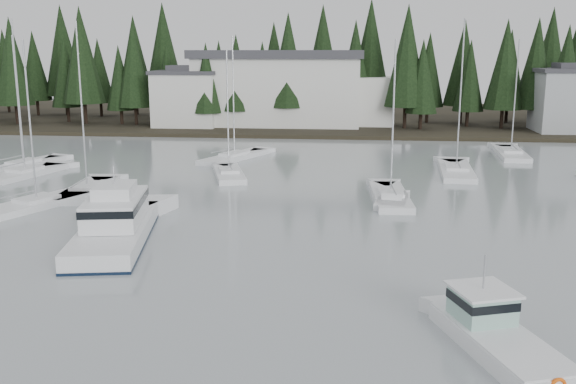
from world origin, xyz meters
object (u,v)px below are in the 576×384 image
Objects in this scene: sailboat_3 at (88,192)px; sailboat_9 at (390,199)px; sailboat_5 at (235,159)px; sailboat_12 at (24,167)px; house_west at (187,97)px; sailboat_10 at (229,176)px; runabout_1 at (392,203)px; house_east_a at (574,99)px; sailboat_6 at (25,175)px; lobster_boat_teal at (495,336)px; sailboat_13 at (37,206)px; sailboat_8 at (456,172)px; harbor_inn at (292,89)px; cabin_cruiser_center at (116,228)px; sailboat_1 at (511,155)px.

sailboat_3 is 1.11× the size of sailboat_9.
sailboat_5 is 1.00× the size of sailboat_12.
sailboat_10 is (12.92, -35.00, -4.58)m from house_west.
runabout_1 is at bearing -58.44° from house_west.
sailboat_6 is (-60.04, -35.37, -4.82)m from house_east_a.
sailboat_12 is (-35.44, 10.42, 0.01)m from sailboat_9.
lobster_boat_teal is at bearing -118.13° from sailboat_12.
sailboat_13 is at bearing 120.99° from sailboat_10.
sailboat_8 is at bearing -32.77° from sailboat_9.
house_west reaches higher than lobster_boat_teal.
sailboat_13 is (-10.76, -22.47, -0.00)m from sailboat_5.
sailboat_12 is (-21.14, 2.47, 0.00)m from sailboat_10.
sailboat_5 reaches higher than sailboat_9.
sailboat_8 reaches higher than sailboat_5.
sailboat_10 reaches higher than harbor_inn.
sailboat_10 is at bearing -93.17° from harbor_inn.
cabin_cruiser_center is 11.90m from sailboat_13.
sailboat_6 is at bearing 29.32° from cabin_cruiser_center.
house_west reaches higher than cabin_cruiser_center.
sailboat_5 reaches higher than sailboat_10.
sailboat_6 is 1.22× the size of sailboat_10.
sailboat_12 reaches higher than cabin_cruiser_center.
sailboat_13 is at bearing 178.67° from sailboat_5.
sailboat_8 is (22.36, -5.70, 0.00)m from sailboat_5.
sailboat_13 is (-8.99, 7.76, -0.72)m from cabin_cruiser_center.
harbor_inn is at bearing -19.21° from sailboat_10.
sailboat_10 reaches higher than runabout_1.
sailboat_13 is at bearing 154.31° from sailboat_3.
house_east_a is at bearing -24.52° from sailboat_13.
sailboat_12 reaches higher than sailboat_9.
sailboat_3 is at bearing -112.49° from sailboat_6.
house_east_a is 49.11m from sailboat_5.
sailboat_5 is 24.92m from sailboat_13.
runabout_1 is at bearing -58.50° from sailboat_13.
lobster_boat_teal is at bearing -109.73° from house_east_a.
sailboat_12 is at bearing 67.30° from sailboat_10.
sailboat_8 is (4.14, 37.11, -0.40)m from lobster_boat_teal.
runabout_1 is at bearing 179.98° from sailboat_9.
harbor_inn is 2.31× the size of sailboat_9.
house_west is 46.33m from sailboat_8.
house_west is 48.12m from sailboat_13.
sailboat_1 is 2.45× the size of runabout_1.
house_east_a is 0.72× the size of sailboat_8.
sailboat_3 is 19.77m from sailboat_5.
sailboat_12 is 17.87m from sailboat_13.
sailboat_5 is (-18.22, 42.81, -0.40)m from lobster_boat_teal.
lobster_boat_teal reaches higher than runabout_1.
sailboat_12 is (-49.85, -12.55, 0.01)m from sailboat_1.
sailboat_8 is at bearing -25.31° from lobster_boat_teal.
sailboat_9 is (24.43, 0.13, -0.01)m from sailboat_3.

